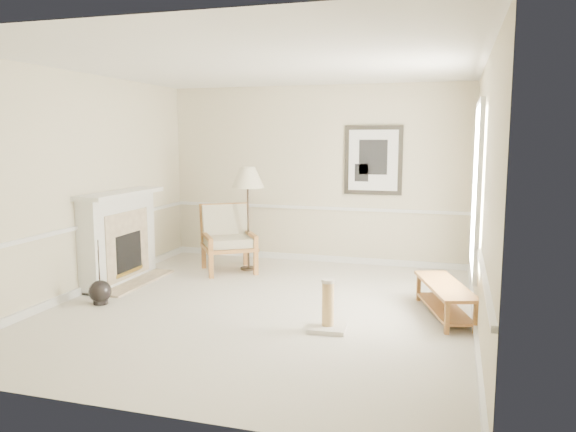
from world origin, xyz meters
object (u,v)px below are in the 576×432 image
object	(u,v)px
floor_lamp	(248,180)
armchair	(227,235)
bench	(445,295)
scratching_post	(328,314)
floor_vase	(100,292)

from	to	relation	value
floor_lamp	armchair	bearing A→B (deg)	-158.18
floor_lamp	bench	world-z (taller)	floor_lamp
bench	scratching_post	xyz separation A→B (m)	(-1.20, -0.85, -0.08)
floor_vase	scratching_post	world-z (taller)	floor_vase
scratching_post	armchair	bearing A→B (deg)	133.14
floor_vase	bench	world-z (taller)	floor_vase
bench	armchair	bearing A→B (deg)	157.01
floor_lamp	bench	size ratio (longest dim) A/B	1.16
floor_vase	scratching_post	xyz separation A→B (m)	(2.93, -0.11, 0.03)
floor_vase	floor_lamp	bearing A→B (deg)	63.55
armchair	bench	size ratio (longest dim) A/B	0.80
armchair	bench	xyz separation A→B (m)	(3.31, -1.40, -0.30)
floor_lamp	bench	bearing A→B (deg)	-26.92
bench	scratching_post	world-z (taller)	scratching_post
armchair	scratching_post	distance (m)	3.11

